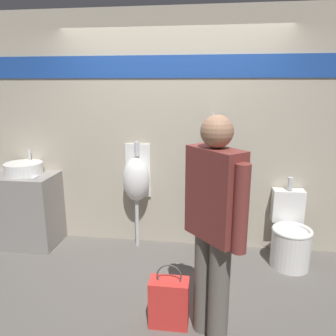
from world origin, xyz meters
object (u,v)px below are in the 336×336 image
Objects in this scene: cell_phone at (34,177)px; toilet at (290,238)px; urinal_near_counter at (136,179)px; shopping_bag at (169,302)px; person_in_vest at (214,222)px; sink_basin at (24,168)px.

cell_phone is 0.15× the size of toilet.
shopping_bag is at bearing -67.03° from urinal_near_counter.
toilet is at bearing -77.84° from person_in_vest.
person_in_vest is (2.01, -1.14, 0.06)m from cell_phone.
shopping_bag is (-0.33, 0.07, -0.74)m from person_in_vest.
person_in_vest reaches higher than sink_basin.
cell_phone is at bearing 147.51° from shopping_bag.
toilet is 1.61m from shopping_bag.
sink_basin reaches higher than toilet.
cell_phone is 0.11× the size of urinal_near_counter.
sink_basin reaches higher than shopping_bag.
urinal_near_counter reaches higher than shopping_bag.
toilet reaches higher than cell_phone.
sink_basin is 0.34× the size of urinal_near_counter.
cell_phone is 2.91m from toilet.
person_in_vest is at bearing -29.53° from cell_phone.
shopping_bag is at bearing -32.49° from cell_phone.
shopping_bag is at bearing -136.51° from toilet.
sink_basin is 2.57m from person_in_vest.
urinal_near_counter is at bearing 3.43° from sink_basin.
cell_phone is 2.11m from shopping_bag.
sink_basin is at bearing 147.06° from shopping_bag.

